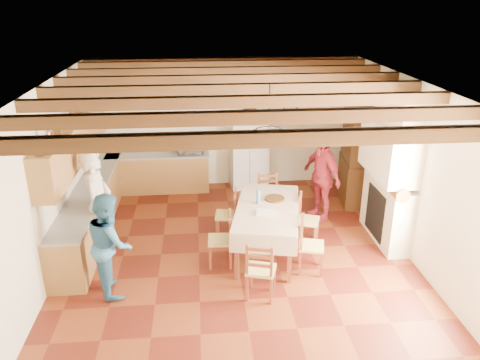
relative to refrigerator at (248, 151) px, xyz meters
name	(u,v)px	position (x,y,z in m)	size (l,w,h in m)	color
floor	(236,251)	(-0.55, -3.09, -0.86)	(6.00, 6.50, 0.02)	#4F170E
ceiling	(235,83)	(-0.55, -3.09, 2.16)	(6.00, 6.50, 0.02)	white
wall_back	(224,123)	(-0.55, 0.17, 0.65)	(6.00, 0.02, 3.00)	beige
wall_front	(262,285)	(-0.55, -6.35, 0.65)	(6.00, 0.02, 3.00)	beige
wall_left	(51,179)	(-3.56, -3.09, 0.65)	(0.02, 6.50, 3.00)	beige
wall_right	(408,167)	(2.46, -3.09, 0.65)	(0.02, 6.50, 3.00)	beige
ceiling_beams	(235,89)	(-0.55, -3.09, 2.06)	(6.00, 6.30, 0.16)	#392212
lower_cabinets_left	(92,210)	(-3.25, -2.04, -0.42)	(0.60, 4.30, 0.86)	olive
lower_cabinets_back	(159,173)	(-2.10, -0.14, -0.42)	(2.30, 0.60, 0.86)	olive
countertop_left	(89,189)	(-3.25, -2.04, 0.03)	(0.62, 4.30, 0.04)	slate
countertop_back	(158,154)	(-2.10, -0.14, 0.03)	(2.34, 0.62, 0.04)	slate
backsplash_left	(71,173)	(-3.54, -2.04, 0.35)	(0.03, 4.30, 0.60)	silver
backsplash_back	(157,137)	(-2.10, 0.15, 0.35)	(2.30, 0.03, 0.60)	silver
upper_cabinets	(75,139)	(-3.38, -2.04, 1.00)	(0.35, 4.20, 0.70)	olive
fireplace	(387,169)	(2.17, -2.89, 0.55)	(0.56, 1.60, 2.80)	beige
wall_picture	(291,107)	(1.00, 0.14, 1.00)	(0.34, 0.03, 0.42)	#331D18
refrigerator	(248,151)	(0.00, 0.00, 0.00)	(0.85, 0.70, 1.70)	silver
hutch	(356,154)	(2.20, -1.13, 0.23)	(0.50, 1.20, 2.17)	#3A250B
dining_table	(267,211)	(-0.01, -3.17, -0.05)	(1.43, 2.20, 0.89)	beige
chandelier	(269,130)	(-0.01, -3.17, 1.40)	(0.47, 0.47, 0.03)	black
chair_left_near	(220,239)	(-0.85, -3.49, -0.37)	(0.42, 0.40, 0.96)	brown
chair_left_far	(226,214)	(-0.68, -2.55, -0.37)	(0.42, 0.40, 0.96)	brown
chair_right_near	(311,245)	(0.63, -3.82, -0.37)	(0.42, 0.40, 0.96)	brown
chair_right_far	(308,219)	(0.78, -2.91, -0.37)	(0.42, 0.40, 0.96)	brown
chair_end_near	(261,269)	(-0.29, -4.45, -0.37)	(0.42, 0.40, 0.96)	brown
chair_end_far	(269,198)	(0.21, -1.91, -0.37)	(0.42, 0.40, 0.96)	brown
person_man	(98,204)	(-2.89, -2.98, 0.12)	(0.71, 0.46, 1.94)	silver
person_woman_blue	(110,244)	(-2.53, -4.07, -0.04)	(0.79, 0.61, 1.62)	teal
person_woman_red	(321,177)	(1.26, -1.90, 0.06)	(1.06, 0.44, 1.81)	#B02938
microwave	(190,146)	(-1.36, -0.14, 0.21)	(0.58, 0.39, 0.32)	silver
fridge_vase	(250,109)	(0.03, 0.00, 1.02)	(0.31, 0.31, 0.33)	#3A250B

